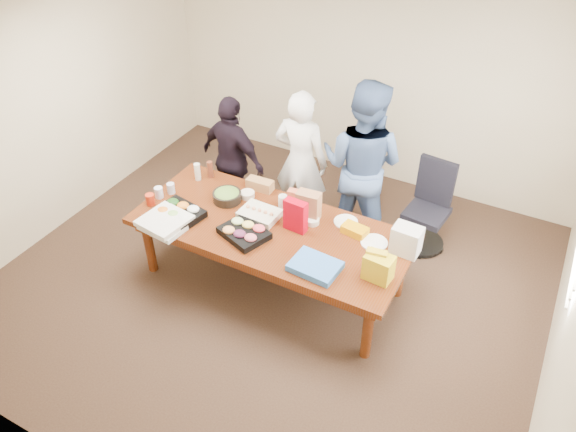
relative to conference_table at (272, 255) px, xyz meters
The scene contains 36 objects.
floor 0.39m from the conference_table, ahead, with size 5.50×5.00×0.02m, color #47301E.
ceiling 2.33m from the conference_table, ahead, with size 5.50×5.00×0.02m, color white.
wall_back 2.68m from the conference_table, 90.00° to the left, with size 5.50×0.04×2.70m, color beige.
wall_front 2.68m from the conference_table, 90.00° to the right, with size 5.50×0.04×2.70m, color beige.
wall_left 2.92m from the conference_table, behind, with size 0.04×5.00×2.70m, color beige.
conference_table is the anchor object (origin of this frame).
office_chair 1.82m from the conference_table, 47.33° to the left, with size 0.51×0.51×1.01m, color black.
person_center 1.18m from the conference_table, 100.84° to the left, with size 0.63×0.42×1.73m, color white.
person_right 1.39m from the conference_table, 67.00° to the left, with size 0.95×0.74×1.96m, color #3F5887.
person_left 1.38m from the conference_table, 138.97° to the left, with size 0.91×0.38×1.55m, color black.
veggie_tray 1.04m from the conference_table, 162.30° to the right, with size 0.47×0.37×0.07m, color black.
fruit_tray 0.50m from the conference_table, 124.09° to the right, with size 0.45×0.35×0.07m, color black.
sheet_cake 0.46m from the conference_table, 153.03° to the left, with size 0.39×0.30×0.07m, color beige.
salad_bowl 0.78m from the conference_table, 164.45° to the left, with size 0.31×0.31×0.10m, color black.
chip_bag_blue 0.85m from the conference_table, 27.73° to the right, with size 0.44×0.33×0.07m, color #346FC5.
chip_bag_red 0.60m from the conference_table, 19.77° to the left, with size 0.23×0.10×0.34m, color #B00013.
chip_bag_yellow 1.28m from the conference_table, ahead, with size 0.19×0.07×0.28m, color gold.
chip_bag_orange 0.62m from the conference_table, 67.89° to the left, with size 0.18×0.08×0.28m, color #CF5C3B.
mayo_jar 0.57m from the conference_table, 98.15° to the left, with size 0.09×0.09×0.14m, color silver.
mustard_bottle 0.62m from the conference_table, 58.95° to the left, with size 0.06×0.06×0.18m, color #F2B500.
dressing_bottle 1.23m from the conference_table, 155.86° to the left, with size 0.06×0.06×0.20m, color #5E2917.
ranch_bottle 1.28m from the conference_table, 162.49° to the left, with size 0.07×0.07×0.20m, color silver.
banana_bunch 0.93m from the conference_table, 20.90° to the left, with size 0.25×0.15×0.08m, color #E09402.
bread_loaf 0.80m from the conference_table, 129.45° to the left, with size 0.29×0.13×0.12m, color #9F6B3C.
kraft_bag 0.67m from the conference_table, 49.10° to the left, with size 0.24×0.14×0.31m, color #986442.
red_cup 1.40m from the conference_table, 168.70° to the right, with size 0.09×0.09×0.12m, color red.
clear_cup_a 1.38m from the conference_table, behind, with size 0.09×0.09×0.12m, color white.
clear_cup_b 1.31m from the conference_table, behind, with size 0.08×0.08×0.12m, color silver.
pizza_box_lower 1.11m from the conference_table, 153.23° to the right, with size 0.43×0.43×0.05m, color white.
pizza_box_upper 1.14m from the conference_table, 152.41° to the right, with size 0.43×0.43×0.05m, color silver.
plate_a 1.10m from the conference_table, 13.98° to the left, with size 0.26×0.26×0.02m, color white.
plate_b 0.85m from the conference_table, 33.49° to the left, with size 0.24×0.24×0.02m, color white.
dip_bowl_a 0.58m from the conference_table, 36.33° to the left, with size 0.14×0.14×0.06m, color silver.
dip_bowl_b 0.70m from the conference_table, 145.06° to the left, with size 0.15×0.15×0.06m, color beige.
grocery_bag_white 1.42m from the conference_table, 11.64° to the left, with size 0.27×0.19×0.29m, color silver.
grocery_bag_yellow 1.31m from the conference_table, ahead, with size 0.25×0.17×0.25m, color gold.
Camera 1 is at (2.20, -3.78, 4.26)m, focal length 35.07 mm.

